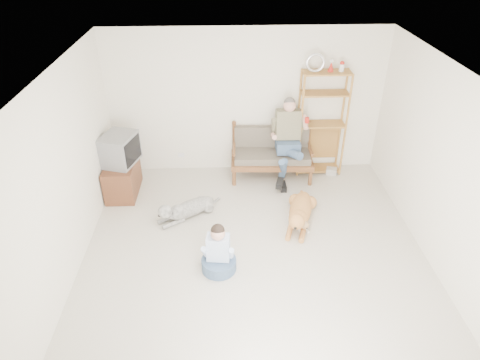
{
  "coord_description": "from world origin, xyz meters",
  "views": [
    {
      "loc": [
        -0.41,
        -4.58,
        4.26
      ],
      "look_at": [
        -0.18,
        1.0,
        0.78
      ],
      "focal_mm": 32.0,
      "sensor_mm": 36.0,
      "label": 1
    }
  ],
  "objects_px": {
    "etagere": "(322,123)",
    "golden_retriever": "(300,212)",
    "tv_stand": "(122,178)",
    "loveseat": "(271,152)"
  },
  "relations": [
    {
      "from": "loveseat",
      "to": "etagere",
      "type": "bearing_deg",
      "value": 9.61
    },
    {
      "from": "etagere",
      "to": "golden_retriever",
      "type": "relative_size",
      "value": 1.64
    },
    {
      "from": "tv_stand",
      "to": "golden_retriever",
      "type": "xyz_separation_m",
      "value": [
        3.01,
        -0.99,
        -0.12
      ]
    },
    {
      "from": "loveseat",
      "to": "etagere",
      "type": "xyz_separation_m",
      "value": [
        0.91,
        0.12,
        0.53
      ]
    },
    {
      "from": "tv_stand",
      "to": "golden_retriever",
      "type": "bearing_deg",
      "value": -18.06
    },
    {
      "from": "etagere",
      "to": "tv_stand",
      "type": "bearing_deg",
      "value": -170.32
    },
    {
      "from": "tv_stand",
      "to": "golden_retriever",
      "type": "distance_m",
      "value": 3.17
    },
    {
      "from": "etagere",
      "to": "golden_retriever",
      "type": "bearing_deg",
      "value": -110.39
    },
    {
      "from": "etagere",
      "to": "golden_retriever",
      "type": "height_order",
      "value": "etagere"
    },
    {
      "from": "loveseat",
      "to": "tv_stand",
      "type": "relative_size",
      "value": 1.69
    }
  ]
}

